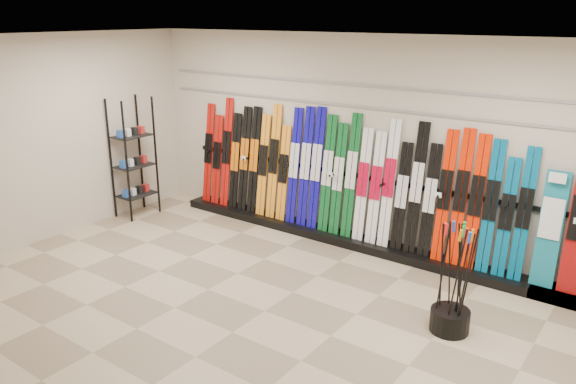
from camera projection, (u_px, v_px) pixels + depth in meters
The scene contains 11 objects.
floor at pixel (265, 311), 6.42m from camera, with size 8.00×8.00×0.00m, color gray.
back_wall at pixel (373, 144), 7.89m from camera, with size 8.00×8.00×0.00m, color beige.
left_wall at pixel (49, 139), 8.20m from camera, with size 5.00×5.00×0.00m, color beige.
ceiling at pixel (261, 40), 5.51m from camera, with size 8.00×8.00×0.00m, color silver.
ski_rack_base at pixel (375, 247), 8.04m from camera, with size 8.00×0.40×0.12m, color black.
skis at pixel (339, 178), 8.20m from camera, with size 5.37×0.27×1.83m.
accessory_rack at pixel (134, 158), 9.22m from camera, with size 0.40×0.60×1.97m, color black.
pole_bin at pixel (450, 320), 5.99m from camera, with size 0.42×0.42×0.25m, color black.
ski_poles at pixel (455, 279), 5.85m from camera, with size 0.37×0.38×1.18m.
slatwall_rail_0 at pixel (374, 108), 7.73m from camera, with size 7.60×0.02×0.03m, color gray.
slatwall_rail_1 at pixel (375, 87), 7.63m from camera, with size 7.60×0.02×0.03m, color gray.
Camera 1 is at (3.56, -4.46, 3.26)m, focal length 35.00 mm.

